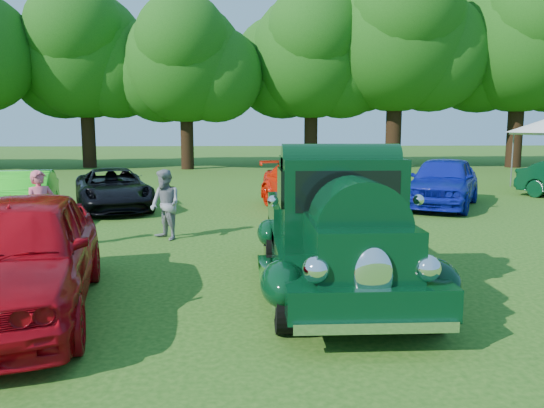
{
  "coord_description": "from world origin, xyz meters",
  "views": [
    {
      "loc": [
        0.28,
        -7.52,
        2.55
      ],
      "look_at": [
        0.75,
        2.23,
        1.1
      ],
      "focal_mm": 35.0,
      "sensor_mm": 36.0,
      "label": 1
    }
  ],
  "objects_px": {
    "red_convertible": "(16,255)",
    "back_car_black": "(113,189)",
    "back_car_blue": "(443,182)",
    "spectator_pink": "(41,210)",
    "back_car_lime": "(23,196)",
    "back_car_orange": "(311,188)",
    "hero_pickup": "(336,232)",
    "spectator_grey": "(165,205)"
  },
  "relations": [
    {
      "from": "red_convertible",
      "to": "back_car_black",
      "type": "height_order",
      "value": "red_convertible"
    },
    {
      "from": "back_car_black",
      "to": "back_car_blue",
      "type": "bearing_deg",
      "value": -18.84
    },
    {
      "from": "back_car_black",
      "to": "spectator_pink",
      "type": "distance_m",
      "value": 5.41
    },
    {
      "from": "back_car_lime",
      "to": "back_car_black",
      "type": "bearing_deg",
      "value": 33.08
    },
    {
      "from": "back_car_black",
      "to": "back_car_orange",
      "type": "height_order",
      "value": "back_car_orange"
    },
    {
      "from": "back_car_black",
      "to": "back_car_orange",
      "type": "relative_size",
      "value": 0.9
    },
    {
      "from": "hero_pickup",
      "to": "spectator_pink",
      "type": "relative_size",
      "value": 3.23
    },
    {
      "from": "hero_pickup",
      "to": "back_car_blue",
      "type": "distance_m",
      "value": 9.6
    },
    {
      "from": "hero_pickup",
      "to": "red_convertible",
      "type": "relative_size",
      "value": 1.1
    },
    {
      "from": "back_car_black",
      "to": "spectator_pink",
      "type": "xyz_separation_m",
      "value": [
        -0.12,
        -5.4,
        0.2
      ]
    },
    {
      "from": "back_car_orange",
      "to": "back_car_blue",
      "type": "distance_m",
      "value": 4.37
    },
    {
      "from": "back_car_lime",
      "to": "spectator_grey",
      "type": "bearing_deg",
      "value": -44.7
    },
    {
      "from": "red_convertible",
      "to": "back_car_orange",
      "type": "xyz_separation_m",
      "value": [
        5.0,
        8.48,
        -0.11
      ]
    },
    {
      "from": "spectator_grey",
      "to": "back_car_lime",
      "type": "bearing_deg",
      "value": -162.93
    },
    {
      "from": "red_convertible",
      "to": "hero_pickup",
      "type": "bearing_deg",
      "value": 0.07
    },
    {
      "from": "red_convertible",
      "to": "back_car_lime",
      "type": "xyz_separation_m",
      "value": [
        -2.89,
        7.27,
        -0.16
      ]
    },
    {
      "from": "hero_pickup",
      "to": "back_car_lime",
      "type": "height_order",
      "value": "hero_pickup"
    },
    {
      "from": "back_car_lime",
      "to": "back_car_blue",
      "type": "bearing_deg",
      "value": -3.99
    },
    {
      "from": "hero_pickup",
      "to": "back_car_orange",
      "type": "height_order",
      "value": "hero_pickup"
    },
    {
      "from": "back_car_black",
      "to": "spectator_grey",
      "type": "xyz_separation_m",
      "value": [
        2.28,
        -4.52,
        0.17
      ]
    },
    {
      "from": "spectator_grey",
      "to": "spectator_pink",
      "type": "bearing_deg",
      "value": -111.33
    },
    {
      "from": "back_car_lime",
      "to": "back_car_orange",
      "type": "relative_size",
      "value": 0.81
    },
    {
      "from": "back_car_blue",
      "to": "spectator_grey",
      "type": "bearing_deg",
      "value": -122.15
    },
    {
      "from": "spectator_pink",
      "to": "spectator_grey",
      "type": "height_order",
      "value": "spectator_pink"
    },
    {
      "from": "red_convertible",
      "to": "spectator_pink",
      "type": "distance_m",
      "value": 4.0
    },
    {
      "from": "hero_pickup",
      "to": "red_convertible",
      "type": "bearing_deg",
      "value": -168.0
    },
    {
      "from": "spectator_pink",
      "to": "back_car_blue",
      "type": "bearing_deg",
      "value": -14.15
    },
    {
      "from": "back_car_black",
      "to": "red_convertible",
      "type": "bearing_deg",
      "value": -102.74
    },
    {
      "from": "back_car_blue",
      "to": "hero_pickup",
      "type": "bearing_deg",
      "value": -91.69
    },
    {
      "from": "red_convertible",
      "to": "spectator_grey",
      "type": "height_order",
      "value": "red_convertible"
    },
    {
      "from": "red_convertible",
      "to": "back_car_orange",
      "type": "relative_size",
      "value": 0.98
    },
    {
      "from": "hero_pickup",
      "to": "spectator_grey",
      "type": "height_order",
      "value": "hero_pickup"
    },
    {
      "from": "back_car_orange",
      "to": "back_car_blue",
      "type": "relative_size",
      "value": 1.06
    },
    {
      "from": "hero_pickup",
      "to": "back_car_lime",
      "type": "distance_m",
      "value": 9.72
    },
    {
      "from": "back_car_blue",
      "to": "spectator_pink",
      "type": "height_order",
      "value": "spectator_pink"
    },
    {
      "from": "back_car_lime",
      "to": "back_car_blue",
      "type": "distance_m",
      "value": 12.35
    },
    {
      "from": "hero_pickup",
      "to": "back_car_black",
      "type": "distance_m",
      "value": 9.95
    },
    {
      "from": "back_car_orange",
      "to": "spectator_grey",
      "type": "distance_m",
      "value": 5.29
    },
    {
      "from": "red_convertible",
      "to": "spectator_grey",
      "type": "relative_size",
      "value": 3.07
    },
    {
      "from": "hero_pickup",
      "to": "red_convertible",
      "type": "height_order",
      "value": "hero_pickup"
    },
    {
      "from": "spectator_pink",
      "to": "spectator_grey",
      "type": "xyz_separation_m",
      "value": [
        2.39,
        0.88,
        -0.03
      ]
    },
    {
      "from": "red_convertible",
      "to": "back_car_blue",
      "type": "relative_size",
      "value": 1.04
    }
  ]
}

